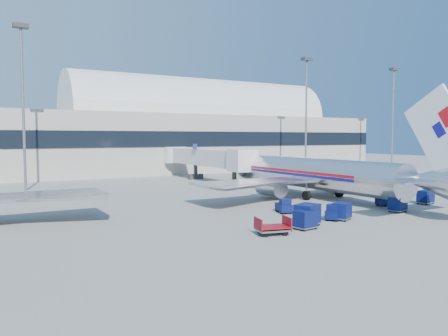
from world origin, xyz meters
TOP-DOWN VIEW (x-y plane):
  - ground at (0.00, 0.00)m, footprint 260.00×260.00m
  - terminal at (-13.60, 55.96)m, footprint 170.00×28.15m
  - airliner_main at (10.00, 4.51)m, footprint 32.00×37.26m
  - jetbridge_near at (7.60, 30.81)m, footprint 4.40×27.50m
  - mast_west at (-20.00, 30.00)m, footprint 2.00×1.20m
  - mast_east at (30.00, 30.00)m, footprint 2.00×1.20m
  - mast_far_east at (55.00, 30.00)m, footprint 2.00×1.20m
  - barrier_near at (18.00, 2.00)m, footprint 3.00×0.55m
  - barrier_mid at (21.30, 2.00)m, footprint 3.00×0.55m
  - barrier_far at (24.60, 2.00)m, footprint 3.00×0.55m
  - tug_lead at (1.38, -7.12)m, footprint 2.48×2.09m
  - tug_right at (12.08, -3.93)m, footprint 2.40×1.40m
  - tug_left at (-0.21, -1.99)m, footprint 1.74×2.44m
  - cart_train_a at (1.95, -7.53)m, footprint 2.16×1.97m
  - cart_train_b at (-2.49, -8.03)m, footprint 2.51×2.22m
  - cart_train_c at (-3.46, -8.91)m, footprint 1.91×1.56m
  - cart_solo_near at (9.72, -7.26)m, footprint 1.91×1.59m
  - cart_solo_far at (16.67, -5.42)m, footprint 1.83×1.47m
  - cart_open_red at (-6.85, -9.17)m, footprint 2.78×2.25m

SIDE VIEW (x-z plane):
  - ground at x=0.00m, z-range 0.00..0.00m
  - barrier_near at x=18.00m, z-range 0.00..0.90m
  - barrier_mid at x=21.30m, z-range 0.00..0.90m
  - barrier_far at x=24.60m, z-range 0.00..0.90m
  - cart_open_red at x=-6.85m, z-range 0.14..0.80m
  - tug_left at x=-0.21m, z-range -0.06..1.37m
  - tug_lead at x=1.38m, z-range -0.06..1.39m
  - tug_right at x=12.08m, z-range -0.07..1.42m
  - cart_solo_near at x=9.72m, z-range 0.05..1.55m
  - cart_solo_far at x=16.67m, z-range 0.05..1.56m
  - cart_train_c at x=-3.46m, z-range 0.05..1.58m
  - cart_train_a at x=1.95m, z-range 0.05..1.60m
  - cart_train_b at x=-2.49m, z-range 0.06..1.90m
  - airliner_main at x=10.00m, z-range -3.11..8.96m
  - jetbridge_near at x=7.60m, z-range 0.80..7.05m
  - terminal at x=-13.60m, z-range -2.98..18.02m
  - mast_west at x=-20.00m, z-range 3.49..26.09m
  - mast_east at x=30.00m, z-range 3.49..26.09m
  - mast_far_east at x=55.00m, z-range 3.49..26.09m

